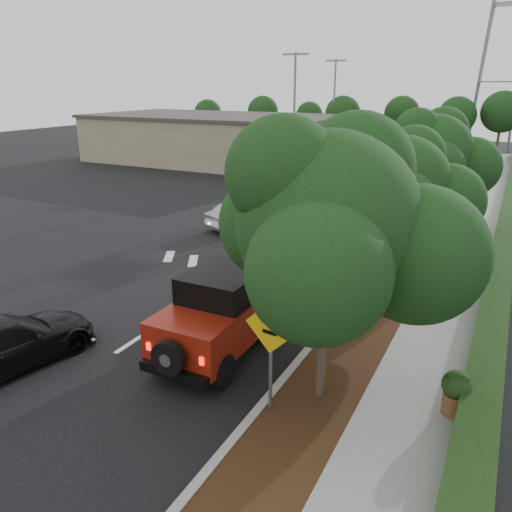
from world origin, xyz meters
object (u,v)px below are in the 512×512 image
Objects in this scene: silver_suv_ahead at (331,247)px; speed_hump_sign at (270,341)px; red_jeep at (223,311)px; black_suv_oncoming at (4,343)px.

speed_hump_sign is (1.98, -9.61, 1.02)m from silver_suv_ahead.
red_jeep reaches higher than silver_suv_ahead.
black_suv_oncoming is (-4.79, -11.01, -0.09)m from silver_suv_ahead.
silver_suv_ahead is 2.13× the size of speed_hump_sign.
speed_hump_sign is at bearing -40.27° from red_jeep.
silver_suv_ahead is 12.01m from black_suv_oncoming.
black_suv_oncoming is (-4.47, -3.31, -0.47)m from red_jeep.
speed_hump_sign is (2.31, -1.91, 0.64)m from red_jeep.
red_jeep reaches higher than black_suv_oncoming.
red_jeep is 7.72m from silver_suv_ahead.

